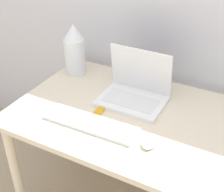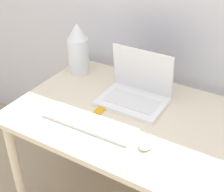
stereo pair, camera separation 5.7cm
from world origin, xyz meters
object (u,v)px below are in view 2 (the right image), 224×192
Objects in this scene: keyboard at (89,123)px; mouse at (148,143)px; vase at (78,49)px; mp3_player at (100,110)px; laptop at (136,91)px.

mouse is (0.29, 0.00, 0.00)m from keyboard.
vase reaches higher than mp3_player.
laptop reaches higher than mp3_player.
keyboard is 0.55m from vase.
vase reaches higher than laptop.
laptop is 0.36m from mouse.
laptop is at bearing 58.80° from mp3_player.
laptop is 0.21m from mp3_player.
mp3_player is at bearing -121.20° from laptop.
laptop is at bearing -13.72° from vase.
mouse is 0.33m from mp3_player.
keyboard is 1.51× the size of vase.
mouse reaches higher than mp3_player.
mouse is 0.35× the size of vase.
mouse is 1.72× the size of mp3_player.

